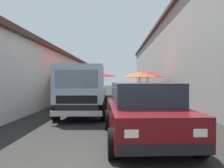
{
  "coord_description": "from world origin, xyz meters",
  "views": [
    {
      "loc": [
        -3.63,
        -0.14,
        1.53
      ],
      "look_at": [
        7.59,
        0.15,
        1.32
      ],
      "focal_mm": 36.56,
      "sensor_mm": 36.0,
      "label": 1
    }
  ],
  "objects_px": {
    "fruit_stall_near_left": "(147,77)",
    "vendor_by_crates": "(88,88)",
    "plastic_stool": "(95,100)",
    "fruit_stall_far_right": "(75,76)",
    "fruit_stall_far_left": "(139,80)",
    "hatchback_car": "(144,111)",
    "delivery_truck": "(82,92)",
    "fruit_stall_near_right": "(102,77)"
  },
  "relations": [
    {
      "from": "fruit_stall_near_left",
      "to": "vendor_by_crates",
      "type": "relative_size",
      "value": 1.62
    },
    {
      "from": "fruit_stall_near_left",
      "to": "plastic_stool",
      "type": "bearing_deg",
      "value": 132.55
    },
    {
      "from": "fruit_stall_far_right",
      "to": "fruit_stall_near_left",
      "type": "bearing_deg",
      "value": -54.04
    },
    {
      "from": "fruit_stall_near_left",
      "to": "fruit_stall_far_left",
      "type": "distance_m",
      "value": 2.54
    },
    {
      "from": "hatchback_car",
      "to": "fruit_stall_near_left",
      "type": "bearing_deg",
      "value": -7.71
    },
    {
      "from": "fruit_stall_far_left",
      "to": "delivery_truck",
      "type": "xyz_separation_m",
      "value": [
        -4.92,
        2.73,
        -0.5
      ]
    },
    {
      "from": "hatchback_car",
      "to": "delivery_truck",
      "type": "xyz_separation_m",
      "value": [
        3.29,
        2.1,
        0.3
      ]
    },
    {
      "from": "fruit_stall_near_left",
      "to": "fruit_stall_far_left",
      "type": "relative_size",
      "value": 1.18
    },
    {
      "from": "fruit_stall_near_left",
      "to": "vendor_by_crates",
      "type": "xyz_separation_m",
      "value": [
        0.85,
        4.4,
        -0.82
      ]
    },
    {
      "from": "vendor_by_crates",
      "to": "fruit_stall_far_left",
      "type": "bearing_deg",
      "value": -132.18
    },
    {
      "from": "fruit_stall_far_right",
      "to": "hatchback_car",
      "type": "height_order",
      "value": "fruit_stall_far_right"
    },
    {
      "from": "hatchback_car",
      "to": "plastic_stool",
      "type": "xyz_separation_m",
      "value": [
        7.46,
        1.99,
        -0.41
      ]
    },
    {
      "from": "fruit_stall_far_right",
      "to": "hatchback_car",
      "type": "relative_size",
      "value": 0.67
    },
    {
      "from": "fruit_stall_far_right",
      "to": "delivery_truck",
      "type": "distance_m",
      "value": 4.18
    },
    {
      "from": "plastic_stool",
      "to": "delivery_truck",
      "type": "bearing_deg",
      "value": 178.43
    },
    {
      "from": "fruit_stall_near_left",
      "to": "fruit_stall_far_right",
      "type": "relative_size",
      "value": 0.93
    },
    {
      "from": "hatchback_car",
      "to": "vendor_by_crates",
      "type": "distance_m",
      "value": 11.83
    },
    {
      "from": "fruit_stall_far_left",
      "to": "vendor_by_crates",
      "type": "relative_size",
      "value": 1.38
    },
    {
      "from": "fruit_stall_near_left",
      "to": "fruit_stall_far_right",
      "type": "height_order",
      "value": "fruit_stall_far_right"
    },
    {
      "from": "fruit_stall_near_left",
      "to": "hatchback_car",
      "type": "relative_size",
      "value": 0.63
    },
    {
      "from": "vendor_by_crates",
      "to": "plastic_stool",
      "type": "distance_m",
      "value": 4.15
    },
    {
      "from": "hatchback_car",
      "to": "fruit_stall_far_right",
      "type": "bearing_deg",
      "value": 23.37
    },
    {
      "from": "fruit_stall_near_right",
      "to": "hatchback_car",
      "type": "xyz_separation_m",
      "value": [
        -15.83,
        -2.21,
        -1.05
      ]
    },
    {
      "from": "fruit_stall_near_left",
      "to": "fruit_stall_near_right",
      "type": "height_order",
      "value": "fruit_stall_near_right"
    },
    {
      "from": "fruit_stall_far_left",
      "to": "fruit_stall_far_right",
      "type": "relative_size",
      "value": 0.79
    },
    {
      "from": "fruit_stall_far_right",
      "to": "hatchback_car",
      "type": "distance_m",
      "value": 7.99
    },
    {
      "from": "fruit_stall_near_left",
      "to": "hatchback_car",
      "type": "height_order",
      "value": "fruit_stall_near_left"
    },
    {
      "from": "fruit_stall_near_right",
      "to": "vendor_by_crates",
      "type": "xyz_separation_m",
      "value": [
        -4.38,
        0.75,
        -0.9
      ]
    },
    {
      "from": "fruit_stall_far_right",
      "to": "vendor_by_crates",
      "type": "xyz_separation_m",
      "value": [
        4.17,
        -0.18,
        -0.84
      ]
    },
    {
      "from": "fruit_stall_far_right",
      "to": "fruit_stall_near_right",
      "type": "bearing_deg",
      "value": -6.21
    },
    {
      "from": "fruit_stall_near_right",
      "to": "fruit_stall_near_left",
      "type": "bearing_deg",
      "value": -145.07
    },
    {
      "from": "fruit_stall_near_left",
      "to": "fruit_stall_far_left",
      "type": "bearing_deg",
      "value": 161.29
    },
    {
      "from": "fruit_stall_near_right",
      "to": "delivery_truck",
      "type": "distance_m",
      "value": 12.56
    },
    {
      "from": "delivery_truck",
      "to": "fruit_stall_far_left",
      "type": "bearing_deg",
      "value": -29.02
    },
    {
      "from": "fruit_stall_far_right",
      "to": "delivery_truck",
      "type": "xyz_separation_m",
      "value": [
        -3.99,
        -1.04,
        -0.68
      ]
    },
    {
      "from": "fruit_stall_near_right",
      "to": "delivery_truck",
      "type": "xyz_separation_m",
      "value": [
        -12.54,
        -0.11,
        -0.75
      ]
    },
    {
      "from": "fruit_stall_far_right",
      "to": "plastic_stool",
      "type": "relative_size",
      "value": 6.22
    },
    {
      "from": "delivery_truck",
      "to": "vendor_by_crates",
      "type": "distance_m",
      "value": 8.21
    },
    {
      "from": "fruit_stall_far_left",
      "to": "fruit_stall_near_right",
      "type": "xyz_separation_m",
      "value": [
        7.63,
        2.84,
        0.24
      ]
    },
    {
      "from": "fruit_stall_far_left",
      "to": "vendor_by_crates",
      "type": "bearing_deg",
      "value": 47.82
    },
    {
      "from": "vendor_by_crates",
      "to": "plastic_stool",
      "type": "bearing_deg",
      "value": -166.29
    },
    {
      "from": "delivery_truck",
      "to": "plastic_stool",
      "type": "height_order",
      "value": "delivery_truck"
    }
  ]
}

